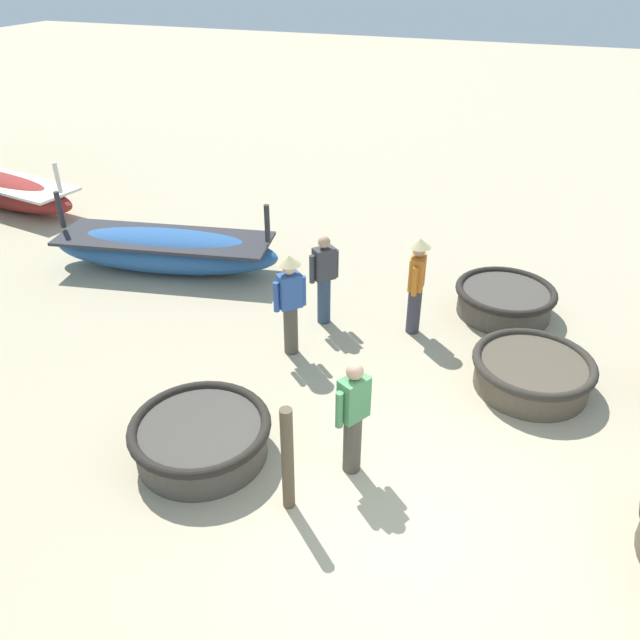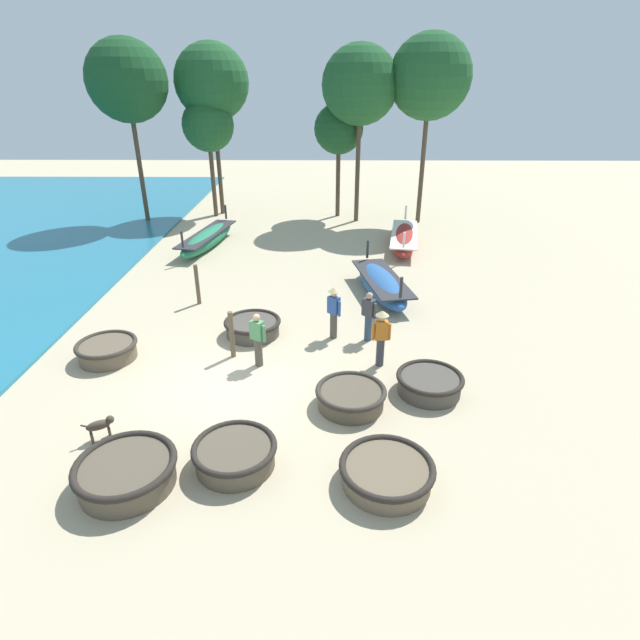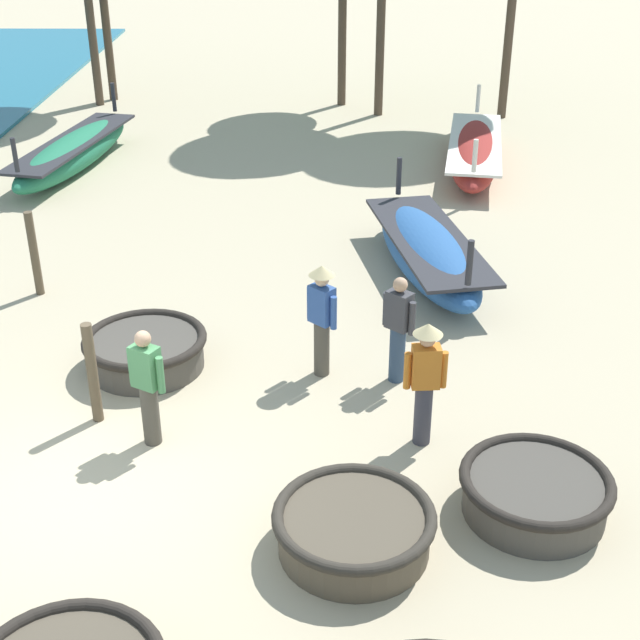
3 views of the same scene
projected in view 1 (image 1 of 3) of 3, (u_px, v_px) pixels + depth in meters
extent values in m
plane|color=#BCAD8C|center=(409.00, 529.00, 6.86)|extent=(80.00, 80.00, 0.00)
cylinder|color=#4C473F|center=(504.00, 302.00, 10.73)|extent=(1.58, 1.58, 0.45)
torus|color=#28231E|center=(506.00, 291.00, 10.61)|extent=(1.70, 1.70, 0.13)
cylinder|color=brown|center=(531.00, 375.00, 8.93)|extent=(1.60, 1.60, 0.44)
torus|color=#332D26|center=(534.00, 362.00, 8.82)|extent=(1.73, 1.73, 0.13)
cylinder|color=#4C473F|center=(202.00, 440.00, 7.76)|extent=(1.63, 1.63, 0.45)
torus|color=#28231E|center=(200.00, 426.00, 7.64)|extent=(1.76, 1.76, 0.13)
ellipsoid|color=#285693|center=(166.00, 251.00, 12.09)|extent=(2.04, 4.62, 0.80)
cube|color=#2D2D33|center=(164.00, 239.00, 11.96)|extent=(2.02, 4.28, 0.06)
cylinder|color=#2D2D33|center=(60.00, 210.00, 12.02)|extent=(0.10, 0.10, 0.72)
cylinder|color=#2D2D33|center=(267.00, 224.00, 11.43)|extent=(0.10, 0.10, 0.72)
cylinder|color=silver|center=(57.00, 178.00, 13.83)|extent=(0.10, 0.10, 0.68)
cylinder|color=#2D425B|center=(324.00, 300.00, 10.40)|extent=(0.22, 0.22, 0.82)
cube|color=#3D3D42|center=(324.00, 264.00, 10.05)|extent=(0.40, 0.39, 0.54)
sphere|color=tan|center=(324.00, 242.00, 9.85)|extent=(0.20, 0.20, 0.20)
cylinder|color=#3D3D42|center=(312.00, 269.00, 9.99)|extent=(0.09, 0.09, 0.48)
cylinder|color=#3D3D42|center=(336.00, 264.00, 10.16)|extent=(0.09, 0.09, 0.48)
cylinder|color=#4C473D|center=(291.00, 330.00, 9.62)|extent=(0.22, 0.22, 0.82)
cube|color=#33569E|center=(290.00, 291.00, 9.26)|extent=(0.40, 0.39, 0.54)
sphere|color=#DBB28E|center=(289.00, 268.00, 9.07)|extent=(0.20, 0.20, 0.20)
cylinder|color=#33569E|center=(276.00, 297.00, 9.21)|extent=(0.09, 0.09, 0.48)
cylinder|color=#33569E|center=(303.00, 291.00, 9.37)|extent=(0.09, 0.09, 0.48)
cone|color=#D1BC84|center=(289.00, 260.00, 9.00)|extent=(0.36, 0.36, 0.14)
cylinder|color=#4C473D|center=(352.00, 443.00, 7.44)|extent=(0.22, 0.22, 0.82)
cube|color=#4C8E56|center=(354.00, 398.00, 7.09)|extent=(0.40, 0.36, 0.54)
sphere|color=tan|center=(355.00, 371.00, 6.89)|extent=(0.20, 0.20, 0.20)
cylinder|color=#4C8E56|center=(339.00, 410.00, 6.99)|extent=(0.09, 0.09, 0.48)
cylinder|color=#4C8E56|center=(368.00, 394.00, 7.23)|extent=(0.09, 0.09, 0.48)
cylinder|color=#383842|center=(414.00, 310.00, 10.13)|extent=(0.22, 0.22, 0.82)
cube|color=orange|center=(417.00, 273.00, 9.78)|extent=(0.35, 0.24, 0.54)
sphere|color=tan|center=(419.00, 250.00, 9.58)|extent=(0.20, 0.20, 0.20)
cylinder|color=orange|center=(415.00, 282.00, 9.63)|extent=(0.09, 0.09, 0.48)
cylinder|color=orange|center=(419.00, 269.00, 9.98)|extent=(0.09, 0.09, 0.48)
cone|color=#D1BC84|center=(420.00, 243.00, 9.51)|extent=(0.36, 0.36, 0.14)
cylinder|color=brown|center=(288.00, 460.00, 6.79)|extent=(0.14, 0.14, 1.40)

